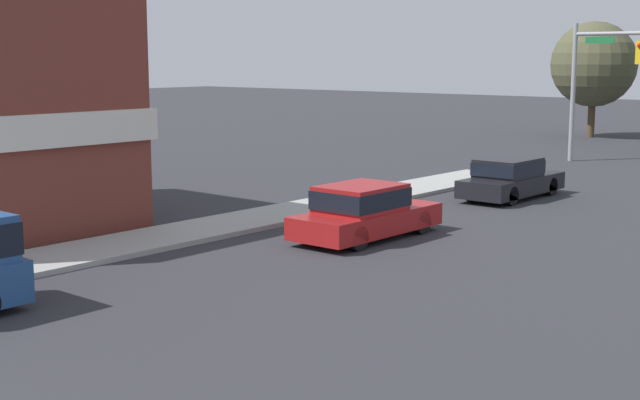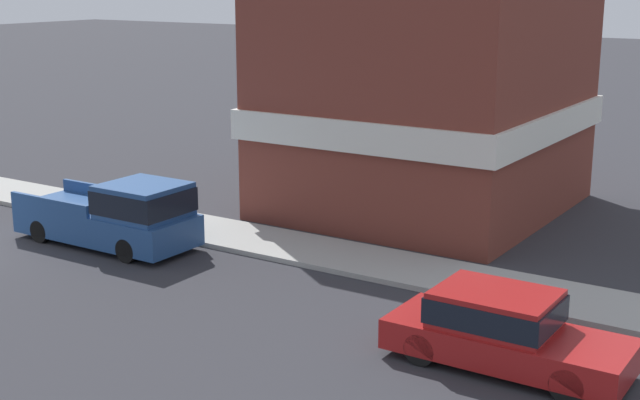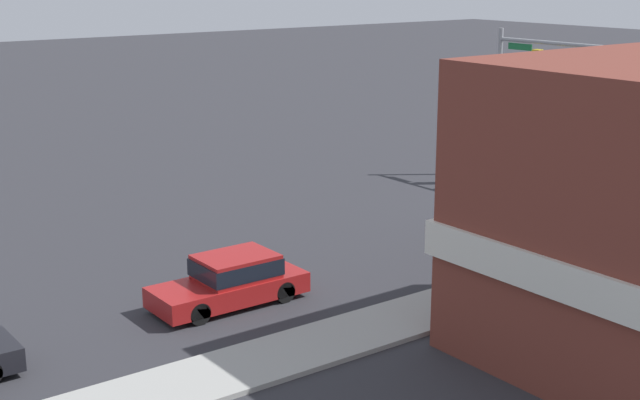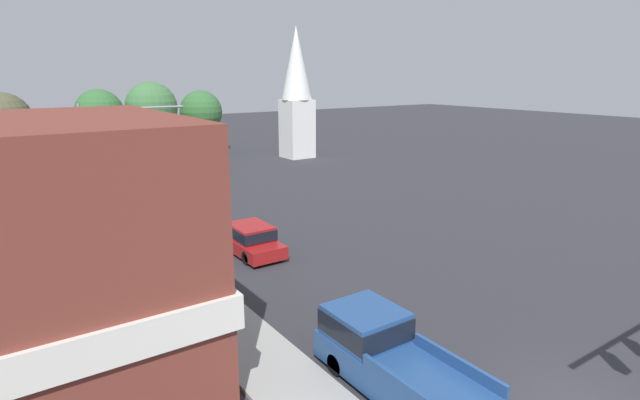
{
  "view_description": "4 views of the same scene",
  "coord_description": "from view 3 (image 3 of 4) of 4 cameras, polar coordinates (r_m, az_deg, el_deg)",
  "views": [
    {
      "loc": [
        13.1,
        -3.26,
        4.97
      ],
      "look_at": [
        0.21,
        11.87,
        1.76
      ],
      "focal_mm": 50.0,
      "sensor_mm": 36.0,
      "label": 1
    },
    {
      "loc": [
        13.96,
        21.71,
        7.45
      ],
      "look_at": [
        -0.8,
        12.16,
        3.03
      ],
      "focal_mm": 50.0,
      "sensor_mm": 36.0,
      "label": 2
    },
    {
      "loc": [
        -23.44,
        28.8,
        9.88
      ],
      "look_at": [
        -0.84,
        12.01,
        2.48
      ],
      "focal_mm": 50.0,
      "sensor_mm": 36.0,
      "label": 3
    },
    {
      "loc": [
        -12.08,
        -5.62,
        8.76
      ],
      "look_at": [
        0.48,
        12.66,
        3.13
      ],
      "focal_mm": 28.0,
      "sensor_mm": 36.0,
      "label": 4
    }
  ],
  "objects": [
    {
      "name": "ground_plane",
      "position": [
        38.42,
        13.77,
        -0.6
      ],
      "size": [
        200.0,
        200.0,
        0.0
      ],
      "primitive_type": "plane",
      "color": "#2D2D33"
    },
    {
      "name": "car_lead",
      "position": [
        26.95,
        -5.66,
        -5.06
      ],
      "size": [
        1.87,
        4.73,
        1.52
      ],
      "color": "black",
      "rests_on": "ground"
    },
    {
      "name": "pickup_truck_parked",
      "position": [
        33.29,
        13.89,
        -1.26
      ],
      "size": [
        2.07,
        5.53,
        1.95
      ],
      "color": "black",
      "rests_on": "ground"
    },
    {
      "name": "near_signal_assembly",
      "position": [
        42.2,
        13.81,
        7.92
      ],
      "size": [
        7.08,
        0.49,
        7.06
      ],
      "color": "gray",
      "rests_on": "ground"
    }
  ]
}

